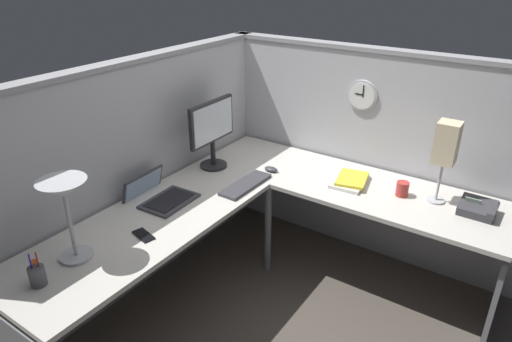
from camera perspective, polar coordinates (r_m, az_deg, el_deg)
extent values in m
plane|color=#4C443D|center=(3.34, 2.30, -14.46)|extent=(6.80, 6.80, 0.00)
cube|color=#B2B2B7|center=(3.16, -14.57, -0.98)|extent=(2.57, 0.10, 1.55)
cube|color=#939399|center=(2.91, -16.31, 13.09)|extent=(2.57, 0.12, 0.03)
cube|color=#B2B2B7|center=(3.51, 13.80, 1.84)|extent=(0.10, 2.37, 1.55)
cube|color=#939399|center=(3.28, 15.26, 14.55)|extent=(0.12, 2.37, 0.03)
cube|color=beige|center=(2.92, -9.28, -4.09)|extent=(2.35, 0.66, 0.03)
cube|color=beige|center=(3.10, 16.79, -3.08)|extent=(0.66, 1.49, 0.03)
cylinder|color=slate|center=(3.30, 1.52, -7.33)|extent=(0.05, 0.05, 0.70)
cube|color=slate|center=(3.21, 28.48, -12.10)|extent=(0.58, 0.03, 0.60)
cylinder|color=#232326|center=(3.36, -5.37, 0.75)|extent=(0.20, 0.20, 0.02)
cylinder|color=#232326|center=(3.32, -5.44, 2.31)|extent=(0.04, 0.04, 0.20)
cube|color=#232326|center=(3.23, -5.62, 6.22)|extent=(0.46, 0.04, 0.30)
cube|color=silver|center=(3.22, -5.37, 6.17)|extent=(0.42, 0.01, 0.26)
cube|color=#38383D|center=(2.92, -10.87, -3.75)|extent=(0.35, 0.26, 0.02)
cube|color=black|center=(2.91, -10.89, -3.58)|extent=(0.30, 0.19, 0.00)
cube|color=#38383D|center=(3.04, -14.12, -2.01)|extent=(0.34, 0.08, 0.22)
cube|color=#99B2D1|center=(3.04, -14.01, -2.05)|extent=(0.31, 0.07, 0.18)
cube|color=#38383D|center=(3.06, -1.32, -1.73)|extent=(0.43, 0.14, 0.02)
ellipsoid|color=#38383D|center=(3.27, 1.91, 0.23)|extent=(0.06, 0.10, 0.03)
cylinder|color=#B7BABF|center=(2.56, -21.68, -9.90)|extent=(0.17, 0.17, 0.02)
cylinder|color=#B7BABF|center=(2.46, -22.40, -6.23)|extent=(0.02, 0.02, 0.38)
cone|color=#B7BABF|center=(2.36, -23.20, -2.09)|extent=(0.24, 0.24, 0.09)
cylinder|color=#4C4C51|center=(2.42, -25.86, -11.84)|extent=(0.08, 0.08, 0.10)
cylinder|color=#1E1EB2|center=(2.38, -26.51, -10.63)|extent=(0.01, 0.01, 0.13)
cylinder|color=#B21E1E|center=(2.38, -25.80, -10.49)|extent=(0.01, 0.01, 0.13)
cylinder|color=#D8591E|center=(2.39, -26.31, -10.22)|extent=(0.03, 0.03, 0.01)
cube|color=black|center=(2.62, -14.01, -7.87)|extent=(0.10, 0.16, 0.01)
cube|color=#38383D|center=(3.04, 26.11, -4.30)|extent=(0.19, 0.20, 0.10)
cube|color=#8CA58C|center=(3.02, 25.70, -3.50)|extent=(0.02, 0.09, 0.04)
cube|color=#38383D|center=(3.02, 27.74, -4.38)|extent=(0.19, 0.04, 0.04)
cube|color=silver|center=(3.16, 11.72, -1.37)|extent=(0.30, 0.23, 0.02)
cube|color=yellow|center=(3.16, 12.02, -0.96)|extent=(0.29, 0.24, 0.02)
cylinder|color=#B7BABF|center=(3.10, 21.70, -3.45)|extent=(0.11, 0.11, 0.01)
cylinder|color=#B7BABF|center=(3.04, 22.11, -1.23)|extent=(0.02, 0.02, 0.27)
cube|color=beige|center=(2.94, 22.93, 3.30)|extent=(0.13, 0.13, 0.26)
cylinder|color=#B2332D|center=(3.07, 17.98, -2.17)|extent=(0.08, 0.08, 0.10)
cylinder|color=#B7BABF|center=(3.33, 13.30, 9.27)|extent=(0.03, 0.22, 0.22)
cylinder|color=white|center=(3.31, 13.18, 9.20)|extent=(0.00, 0.19, 0.19)
cube|color=black|center=(3.31, 12.86, 9.42)|extent=(0.00, 0.06, 0.01)
cube|color=black|center=(3.30, 13.39, 9.74)|extent=(0.00, 0.01, 0.08)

